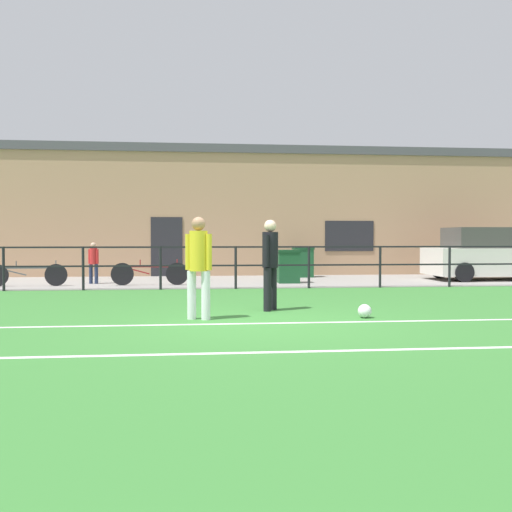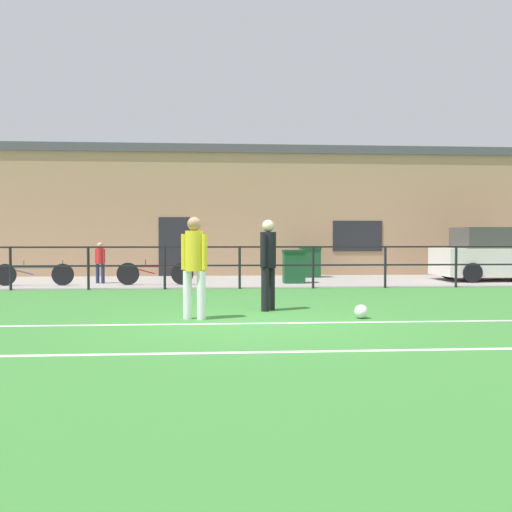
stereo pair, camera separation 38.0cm
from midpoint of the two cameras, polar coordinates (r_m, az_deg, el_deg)
ground at (r=9.39m, az=1.14°, el=-6.73°), size 60.00×44.00×0.04m
field_line_touchline at (r=9.19m, az=1.25°, el=-6.77°), size 36.00×0.11×0.00m
field_line_hash at (r=6.94m, az=3.07°, el=-9.60°), size 36.00×0.11×0.00m
pavement_strip at (r=17.81m, az=-1.39°, el=-2.55°), size 48.00×5.00×0.02m
perimeter_fence at (r=15.28m, az=-0.94°, el=-0.52°), size 36.07×0.07×1.15m
clubhouse_facade at (r=21.48m, az=-1.88°, el=4.46°), size 28.00×2.56×4.69m
player_goalkeeper at (r=10.73m, az=2.24°, el=-0.31°), size 0.30×0.42×1.72m
player_striker at (r=9.62m, az=-5.09°, el=-0.53°), size 0.45×0.30×1.73m
soccer_ball_spare at (r=9.95m, az=11.58°, el=-5.48°), size 0.24×0.24×0.24m
spectator_child at (r=17.46m, az=-14.77°, el=-0.40°), size 0.32×0.21×1.22m
parked_car_red at (r=19.80m, az=23.97°, el=0.05°), size 4.28×1.91×1.68m
bicycle_parked_0 at (r=17.19m, az=-20.80°, el=-1.71°), size 2.21×0.04×0.72m
bicycle_parked_1 at (r=16.54m, az=-9.44°, el=-1.72°), size 2.19×0.04×0.74m
trash_bin_0 at (r=17.05m, az=4.45°, el=-1.04°), size 0.66×0.56×0.99m
trash_bin_1 at (r=19.60m, az=6.00°, el=-0.60°), size 0.69×0.58×1.03m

